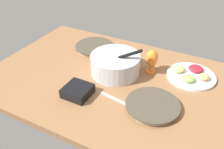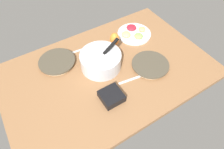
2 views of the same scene
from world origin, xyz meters
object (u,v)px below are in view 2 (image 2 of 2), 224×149
Objects in this scene: dinner_plate_right at (150,65)px; hurricane_glass_orange at (115,40)px; square_bowl_black at (111,96)px; fruit_platter at (134,33)px; dinner_plate_left at (57,62)px; mixing_bowl at (101,60)px.

hurricane_glass_orange is at bearing 111.69° from dinner_plate_right.
square_bowl_black reaches higher than dinner_plate_right.
dinner_plate_left is at bearing 177.08° from fruit_platter.
square_bowl_black is at bearing -106.63° from mixing_bowl.
square_bowl_black is (-8.93, -29.89, -3.87)cm from mixing_bowl.
mixing_bowl is 23.27cm from hurricane_glass_orange.
mixing_bowl is 31.44cm from square_bowl_black.
hurricane_glass_orange is at bearing -11.25° from dinner_plate_left.
hurricane_glass_orange reaches higher than dinner_plate_right.
square_bowl_black reaches higher than dinner_plate_left.
hurricane_glass_orange reaches higher than fruit_platter.
fruit_platter is (11.85, 38.18, 0.25)cm from dinner_plate_right.
mixing_bowl reaches higher than hurricane_glass_orange.
fruit_platter is at bearing 72.76° from dinner_plate_right.
dinner_plate_right is at bearing -68.31° from hurricane_glass_orange.
hurricane_glass_orange is (-12.85, 32.31, 8.12)cm from dinner_plate_right.
hurricane_glass_orange is 51.01cm from square_bowl_black.
square_bowl_black is (-53.60, -47.39, 1.24)cm from fruit_platter.
dinner_plate_right is (61.06, -41.90, -0.10)cm from dinner_plate_left.
hurricane_glass_orange reaches higher than dinner_plate_left.
dinner_plate_right is 0.97× the size of fruit_platter.
dinner_plate_left is 35.71cm from mixing_bowl.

